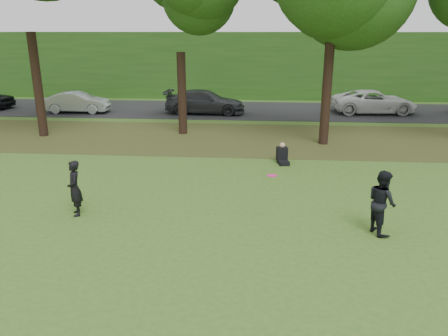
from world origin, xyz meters
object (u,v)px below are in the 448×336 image
player_left (75,188)px  player_right (382,202)px  frisbee (272,175)px  seated_person (282,155)px

player_left → player_right: bearing=60.6°
player_right → player_left: bearing=70.1°
player_left → frisbee: (5.62, -0.23, 0.62)m
frisbee → seated_person: 6.09m
player_left → player_right: size_ratio=0.95×
frisbee → player_right: bearing=-4.8°
player_right → seated_person: (-2.28, 6.20, -0.55)m
player_left → frisbee: bearing=61.5°
player_right → seated_person: bearing=3.5°
player_left → frisbee: player_left is taller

